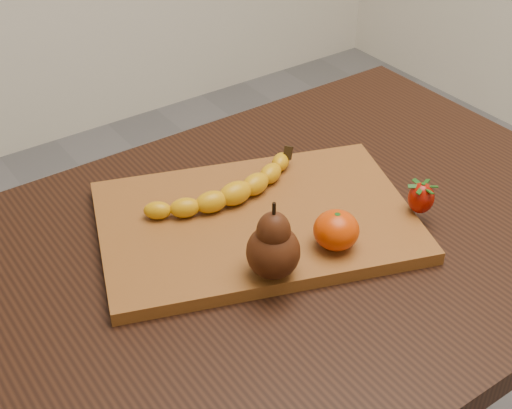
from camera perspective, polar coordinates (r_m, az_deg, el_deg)
table at (r=1.10m, az=2.97°, el=-6.37°), size 1.00×0.70×0.76m
cutting_board at (r=1.04m, az=0.00°, el=-1.34°), size 0.53×0.44×0.02m
banana at (r=1.05m, az=-1.68°, el=0.90°), size 0.22×0.06×0.03m
pear at (r=0.90m, az=1.40°, el=-2.83°), size 0.09×0.09×0.11m
mandarin at (r=0.97m, az=6.44°, el=-2.04°), size 0.08×0.08×0.05m
strawberry at (r=1.06m, az=13.08°, el=0.60°), size 0.05×0.05×0.05m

